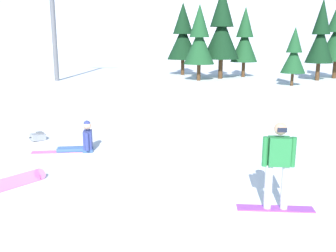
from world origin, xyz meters
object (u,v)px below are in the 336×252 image
snowboarder_midground (82,141)px  backpack_grey (38,137)px  pine_tree_young (199,39)px  pine_tree_tall (245,39)px  snowboarder_foreground (278,164)px  ski_lift_tower (52,0)px  loose_snowboard_far_spare (6,184)px  pine_tree_short (183,36)px  pine_tree_slender (321,36)px  pine_tree_leaning (294,54)px  pine_tree_twin (222,29)px

snowboarder_midground → backpack_grey: snowboarder_midground is taller
pine_tree_young → pine_tree_tall: size_ratio=1.00×
snowboarder_foreground → pine_tree_young: bearing=96.8°
snowboarder_foreground → ski_lift_tower: bearing=122.6°
loose_snowboard_far_spare → snowboarder_foreground: bearing=-2.4°
pine_tree_short → pine_tree_tall: pine_tree_short is taller
backpack_grey → pine_tree_short: 24.05m
backpack_grey → snowboarder_midground: bearing=-28.8°
pine_tree_slender → pine_tree_young: bearing=-171.8°
pine_tree_short → pine_tree_young: (1.73, -4.66, -0.29)m
snowboarder_foreground → pine_tree_slender: 25.69m
backpack_grey → pine_tree_short: (2.53, 23.68, 3.38)m
snowboarder_midground → snowboarder_foreground: bearing=-32.5°
loose_snowboard_far_spare → ski_lift_tower: bearing=110.8°
backpack_grey → pine_tree_young: bearing=77.4°
pine_tree_short → pine_tree_tall: 5.56m
pine_tree_leaning → pine_tree_short: pine_tree_short is taller
pine_tree_twin → pine_tree_young: pine_tree_twin is taller
loose_snowboard_far_spare → pine_tree_short: bearing=87.3°
snowboarder_foreground → pine_tree_twin: (-1.06, 25.08, 3.10)m
pine_tree_young → pine_tree_tall: pine_tree_tall is taller
loose_snowboard_far_spare → pine_tree_tall: pine_tree_tall is taller
loose_snowboard_far_spare → pine_tree_short: 27.98m
snowboarder_foreground → snowboarder_midground: snowboarder_foreground is taller
snowboarder_midground → pine_tree_short: size_ratio=0.28×
snowboarder_midground → backpack_grey: bearing=151.2°
snowboarder_midground → pine_tree_leaning: bearing=62.5°
pine_tree_young → pine_tree_tall: bearing=42.7°
ski_lift_tower → loose_snowboard_far_spare: bearing=-69.2°
backpack_grey → pine_tree_leaning: pine_tree_leaning is taller
pine_tree_leaning → snowboarder_midground: bearing=-117.5°
loose_snowboard_far_spare → pine_tree_slender: bearing=63.1°
pine_tree_young → pine_tree_twin: bearing=45.6°
loose_snowboard_far_spare → ski_lift_tower: size_ratio=0.16×
snowboarder_midground → pine_tree_slender: size_ratio=0.29×
snowboarder_foreground → snowboarder_midground: 6.13m
pine_tree_slender → pine_tree_tall: 6.08m
snowboarder_foreground → pine_tree_young: (-2.78, 23.33, 2.29)m
snowboarder_foreground → snowboarder_midground: (-5.14, 3.27, -0.61)m
pine_tree_young → ski_lift_tower: (-11.17, -1.55, 2.92)m
pine_tree_slender → pine_tree_twin: bearing=177.1°
loose_snowboard_far_spare → pine_tree_twin: pine_tree_twin is taller
pine_tree_slender → ski_lift_tower: size_ratio=0.59×
backpack_grey → ski_lift_tower: bearing=111.6°
pine_tree_tall → pine_tree_leaning: bearing=-62.7°
pine_tree_twin → pine_tree_slender: (7.69, -0.39, -0.59)m
loose_snowboard_far_spare → backpack_grey: (-1.24, 4.06, -0.01)m
pine_tree_slender → ski_lift_tower: (-20.58, -2.91, 2.71)m
pine_tree_slender → pine_tree_tall: bearing=160.3°
loose_snowboard_far_spare → backpack_grey: size_ratio=3.06×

